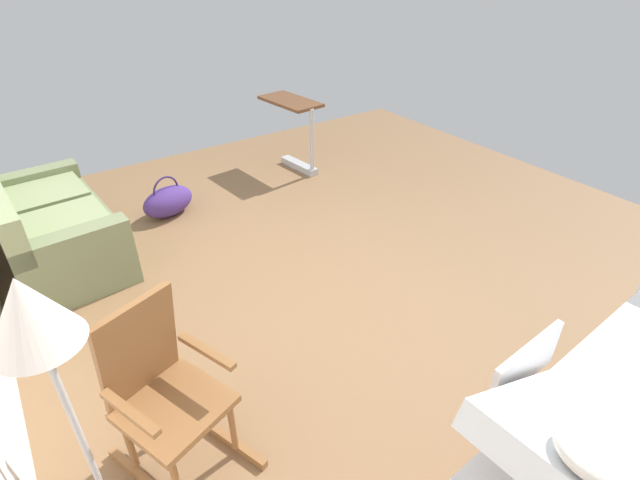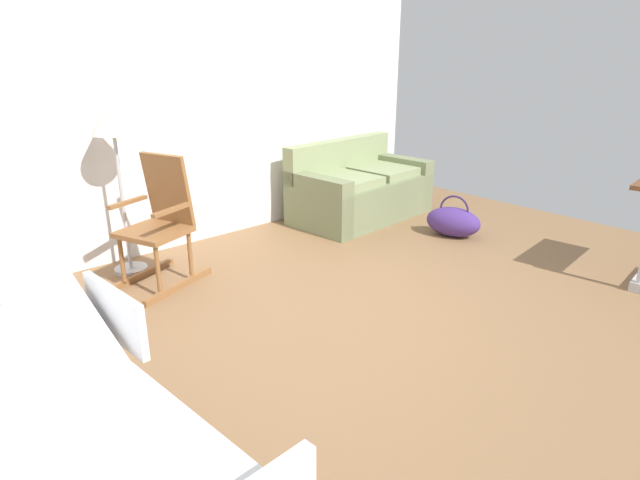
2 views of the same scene
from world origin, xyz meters
name	(u,v)px [view 2 (image 2 of 2)]	position (x,y,z in m)	size (l,w,h in m)	color
ground_plane	(374,324)	(0.00, 0.00, 0.00)	(7.09, 7.09, 0.00)	olive
back_wall	(188,103)	(0.00, 2.41, 1.35)	(5.87, 0.10, 2.70)	white
hospital_bed	(40,455)	(-2.21, -0.21, 0.30)	(1.10, 2.13, 1.01)	silver
couch	(359,191)	(1.74, 1.84, 0.31)	(1.65, 0.95, 0.85)	#737D57
rocking_chair	(160,223)	(-0.74, 1.68, 0.50)	(0.88, 0.70, 1.05)	brown
floor_lamp	(113,128)	(-0.87, 2.07, 1.23)	(0.34, 0.34, 1.48)	#B2B5BA
duffel_bag	(453,221)	(1.99, 0.74, 0.15)	(0.46, 0.63, 0.43)	#472D7A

